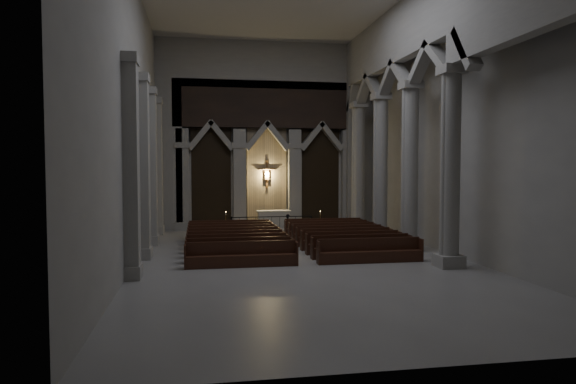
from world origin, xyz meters
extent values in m
plane|color=gray|center=(0.00, 0.00, 0.00)|extent=(24.00, 24.00, 0.00)
cube|color=#9C9992|center=(0.00, 12.00, 6.00)|extent=(14.00, 0.10, 12.00)
cube|color=#9C9992|center=(0.00, -12.00, 6.00)|extent=(14.00, 0.10, 12.00)
cube|color=#9C9992|center=(-7.00, 0.00, 6.00)|extent=(0.10, 24.00, 12.00)
cube|color=#9C9992|center=(7.00, 0.00, 6.00)|extent=(0.10, 24.00, 12.00)
cube|color=#9C9991|center=(-5.40, 11.50, 3.20)|extent=(0.80, 0.50, 6.40)
cube|color=#9C9991|center=(-5.40, 11.50, 0.25)|extent=(1.05, 0.70, 0.50)
cube|color=#9C9991|center=(-5.40, 11.50, 5.35)|extent=(1.00, 0.65, 0.35)
cube|color=#9C9991|center=(-1.80, 11.50, 3.20)|extent=(0.80, 0.50, 6.40)
cube|color=#9C9991|center=(-1.80, 11.50, 0.25)|extent=(1.05, 0.70, 0.50)
cube|color=#9C9991|center=(-1.80, 11.50, 5.35)|extent=(1.00, 0.65, 0.35)
cube|color=#9C9991|center=(1.80, 11.50, 3.20)|extent=(0.80, 0.50, 6.40)
cube|color=#9C9991|center=(1.80, 11.50, 0.25)|extent=(1.05, 0.70, 0.50)
cube|color=#9C9991|center=(1.80, 11.50, 5.35)|extent=(1.00, 0.65, 0.35)
cube|color=#9C9991|center=(5.40, 11.50, 3.20)|extent=(0.80, 0.50, 6.40)
cube|color=#9C9991|center=(5.40, 11.50, 0.25)|extent=(1.05, 0.70, 0.50)
cube|color=#9C9991|center=(5.40, 11.50, 5.35)|extent=(1.00, 0.65, 0.35)
cube|color=black|center=(-3.60, 11.85, 3.50)|extent=(2.60, 0.15, 7.00)
cube|color=tan|center=(0.00, 11.85, 3.50)|extent=(2.60, 0.15, 7.00)
cube|color=black|center=(3.60, 11.85, 3.50)|extent=(2.60, 0.15, 7.00)
cube|color=black|center=(0.00, 11.50, 8.00)|extent=(12.00, 0.50, 3.00)
cube|color=#9C9991|center=(-6.20, 11.50, 4.50)|extent=(1.60, 0.50, 9.00)
cube|color=#9C9991|center=(6.20, 11.50, 4.50)|extent=(1.60, 0.50, 9.00)
cube|color=#9C9991|center=(0.00, 11.50, 10.50)|extent=(14.00, 0.50, 3.00)
plane|color=#FCD471|center=(0.00, 11.82, 3.50)|extent=(1.50, 0.00, 1.50)
cube|color=#52351C|center=(0.00, 11.73, 3.50)|extent=(0.13, 0.08, 1.80)
cube|color=#52351C|center=(0.00, 11.73, 3.85)|extent=(1.10, 0.08, 0.13)
cube|color=tan|center=(0.00, 11.67, 3.45)|extent=(0.26, 0.10, 0.60)
sphere|color=tan|center=(0.00, 11.67, 3.85)|extent=(0.17, 0.17, 0.17)
cylinder|color=tan|center=(-0.26, 11.67, 3.82)|extent=(0.45, 0.08, 0.08)
cylinder|color=tan|center=(0.26, 11.67, 3.82)|extent=(0.45, 0.08, 0.08)
cube|color=#9C9991|center=(5.50, 9.50, 0.25)|extent=(1.00, 1.00, 0.50)
cylinder|color=#9C9991|center=(5.50, 9.50, 4.00)|extent=(0.70, 0.70, 7.50)
cube|color=#9C9991|center=(5.50, 9.50, 7.85)|extent=(0.95, 0.95, 0.35)
cube|color=#9C9991|center=(5.50, 5.50, 0.25)|extent=(1.00, 1.00, 0.50)
cylinder|color=#9C9991|center=(5.50, 5.50, 4.00)|extent=(0.70, 0.70, 7.50)
cube|color=#9C9991|center=(5.50, 5.50, 7.85)|extent=(0.95, 0.95, 0.35)
cube|color=#9C9991|center=(5.50, 1.50, 0.25)|extent=(1.00, 1.00, 0.50)
cylinder|color=#9C9991|center=(5.50, 1.50, 4.00)|extent=(0.70, 0.70, 7.50)
cube|color=#9C9991|center=(5.50, 1.50, 7.85)|extent=(0.95, 0.95, 0.35)
cube|color=#9C9991|center=(5.50, -2.50, 0.25)|extent=(1.00, 1.00, 0.50)
cylinder|color=#9C9991|center=(5.50, -2.50, 4.00)|extent=(0.70, 0.70, 7.50)
cube|color=#9C9991|center=(5.50, -2.50, 7.85)|extent=(0.95, 0.95, 0.35)
cube|color=#9C9991|center=(5.50, 0.00, 10.60)|extent=(0.55, 24.00, 2.80)
cube|color=#9C9991|center=(5.50, 11.40, 4.60)|extent=(0.55, 1.20, 9.20)
cube|color=#9C9991|center=(-6.75, 9.50, 0.25)|extent=(0.60, 1.00, 0.50)
cube|color=#9C9991|center=(-6.75, 9.50, 4.00)|extent=(0.50, 0.80, 7.50)
cube|color=#9C9991|center=(-6.75, 9.50, 7.85)|extent=(0.60, 1.00, 0.35)
cube|color=#9C9991|center=(-6.75, 5.50, 0.25)|extent=(0.60, 1.00, 0.50)
cube|color=#9C9991|center=(-6.75, 5.50, 4.00)|extent=(0.50, 0.80, 7.50)
cube|color=#9C9991|center=(-6.75, 5.50, 7.85)|extent=(0.60, 1.00, 0.35)
cube|color=#9C9991|center=(-6.75, 1.50, 0.25)|extent=(0.60, 1.00, 0.50)
cube|color=#9C9991|center=(-6.75, 1.50, 4.00)|extent=(0.50, 0.80, 7.50)
cube|color=#9C9991|center=(-6.75, 1.50, 7.85)|extent=(0.60, 1.00, 0.35)
cube|color=#9C9991|center=(-6.75, -2.50, 0.25)|extent=(0.60, 1.00, 0.50)
cube|color=#9C9991|center=(-6.75, -2.50, 4.00)|extent=(0.50, 0.80, 7.50)
cube|color=#9C9991|center=(-6.75, -2.50, 7.85)|extent=(0.60, 1.00, 0.35)
cube|color=#9C9991|center=(0.00, 10.60, 0.07)|extent=(8.50, 2.60, 0.15)
cube|color=#BAB4A3|center=(0.27, 10.57, 0.67)|extent=(1.97, 0.76, 1.04)
cube|color=white|center=(0.27, 10.57, 1.21)|extent=(2.13, 0.85, 0.04)
cube|color=black|center=(0.00, 9.46, 0.94)|extent=(4.93, 0.05, 0.05)
cube|color=black|center=(-2.47, 9.46, 0.49)|extent=(0.09, 0.09, 0.99)
cube|color=black|center=(2.47, 9.46, 0.49)|extent=(0.09, 0.09, 0.99)
cylinder|color=black|center=(-1.97, 9.46, 0.46)|extent=(0.02, 0.02, 0.91)
cylinder|color=black|center=(-1.48, 9.46, 0.46)|extent=(0.02, 0.02, 0.91)
cylinder|color=black|center=(-0.99, 9.46, 0.46)|extent=(0.02, 0.02, 0.91)
cylinder|color=black|center=(-0.49, 9.46, 0.46)|extent=(0.02, 0.02, 0.91)
cylinder|color=black|center=(0.00, 9.46, 0.46)|extent=(0.02, 0.02, 0.91)
cylinder|color=black|center=(0.49, 9.46, 0.46)|extent=(0.02, 0.02, 0.91)
cylinder|color=black|center=(0.99, 9.46, 0.46)|extent=(0.02, 0.02, 0.91)
cylinder|color=black|center=(1.48, 9.46, 0.46)|extent=(0.02, 0.02, 0.91)
cylinder|color=black|center=(1.97, 9.46, 0.46)|extent=(0.02, 0.02, 0.91)
cylinder|color=olive|center=(-2.79, 9.78, 0.02)|extent=(0.22, 0.22, 0.04)
cylinder|color=olive|center=(-2.79, 9.78, 0.54)|extent=(0.03, 0.03, 1.03)
cylinder|color=olive|center=(-2.79, 9.78, 1.05)|extent=(0.11, 0.11, 0.02)
cylinder|color=#EEE3C8|center=(-2.79, 9.78, 1.15)|extent=(0.04, 0.04, 0.18)
sphere|color=#FAC157|center=(-2.79, 9.78, 1.25)|extent=(0.04, 0.04, 0.04)
cylinder|color=olive|center=(3.10, 9.67, 0.02)|extent=(0.21, 0.21, 0.04)
cylinder|color=olive|center=(3.10, 9.67, 0.51)|extent=(0.03, 0.03, 0.99)
cylinder|color=olive|center=(3.10, 9.67, 1.01)|extent=(0.10, 0.10, 0.02)
cylinder|color=#EEE3C8|center=(3.10, 9.67, 1.10)|extent=(0.04, 0.04, 0.17)
sphere|color=#FAC157|center=(3.10, 9.67, 1.20)|extent=(0.04, 0.04, 0.04)
cube|color=black|center=(-2.70, 7.13, 0.24)|extent=(4.49, 0.43, 0.48)
cube|color=black|center=(-2.70, 7.34, 0.75)|extent=(4.49, 0.07, 0.53)
cube|color=black|center=(-4.94, 7.13, 0.48)|extent=(0.06, 0.48, 0.96)
cube|color=black|center=(-0.46, 7.13, 0.48)|extent=(0.06, 0.48, 0.96)
cube|color=black|center=(2.70, 7.13, 0.24)|extent=(4.49, 0.43, 0.48)
cube|color=black|center=(2.70, 7.34, 0.75)|extent=(4.49, 0.07, 0.53)
cube|color=black|center=(0.46, 7.13, 0.48)|extent=(0.06, 0.48, 0.96)
cube|color=black|center=(4.94, 7.13, 0.48)|extent=(0.06, 0.48, 0.96)
cube|color=black|center=(-2.70, 5.96, 0.24)|extent=(4.49, 0.43, 0.48)
cube|color=black|center=(-2.70, 6.17, 0.75)|extent=(4.49, 0.07, 0.53)
cube|color=black|center=(-4.94, 5.96, 0.48)|extent=(0.06, 0.48, 0.96)
cube|color=black|center=(-0.46, 5.96, 0.48)|extent=(0.06, 0.48, 0.96)
cube|color=black|center=(2.70, 5.96, 0.24)|extent=(4.49, 0.43, 0.48)
cube|color=black|center=(2.70, 6.17, 0.75)|extent=(4.49, 0.07, 0.53)
cube|color=black|center=(0.46, 5.96, 0.48)|extent=(0.06, 0.48, 0.96)
cube|color=black|center=(4.94, 5.96, 0.48)|extent=(0.06, 0.48, 0.96)
cube|color=black|center=(-2.70, 4.79, 0.24)|extent=(4.49, 0.43, 0.48)
cube|color=black|center=(-2.70, 5.00, 0.75)|extent=(4.49, 0.07, 0.53)
cube|color=black|center=(-4.94, 4.79, 0.48)|extent=(0.06, 0.48, 0.96)
cube|color=black|center=(-0.46, 4.79, 0.48)|extent=(0.06, 0.48, 0.96)
cube|color=black|center=(2.70, 4.79, 0.24)|extent=(4.49, 0.43, 0.48)
cube|color=black|center=(2.70, 5.00, 0.75)|extent=(4.49, 0.07, 0.53)
cube|color=black|center=(0.46, 4.79, 0.48)|extent=(0.06, 0.48, 0.96)
cube|color=black|center=(4.94, 4.79, 0.48)|extent=(0.06, 0.48, 0.96)
cube|color=black|center=(-2.70, 3.62, 0.24)|extent=(4.49, 0.43, 0.48)
cube|color=black|center=(-2.70, 3.83, 0.75)|extent=(4.49, 0.07, 0.53)
cube|color=black|center=(-4.94, 3.62, 0.48)|extent=(0.06, 0.48, 0.96)
cube|color=black|center=(-0.46, 3.62, 0.48)|extent=(0.06, 0.48, 0.96)
cube|color=black|center=(2.70, 3.62, 0.24)|extent=(4.49, 0.43, 0.48)
cube|color=black|center=(2.70, 3.83, 0.75)|extent=(4.49, 0.07, 0.53)
cube|color=black|center=(0.46, 3.62, 0.48)|extent=(0.06, 0.48, 0.96)
cube|color=black|center=(4.94, 3.62, 0.48)|extent=(0.06, 0.48, 0.96)
cube|color=black|center=(-2.70, 2.45, 0.24)|extent=(4.49, 0.43, 0.48)
cube|color=black|center=(-2.70, 2.66, 0.75)|extent=(4.49, 0.07, 0.53)
cube|color=black|center=(-4.94, 2.45, 0.48)|extent=(0.06, 0.48, 0.96)
cube|color=black|center=(-0.46, 2.45, 0.48)|extent=(0.06, 0.48, 0.96)
cube|color=black|center=(2.70, 2.45, 0.24)|extent=(4.49, 0.43, 0.48)
cube|color=black|center=(2.70, 2.66, 0.75)|extent=(4.49, 0.07, 0.53)
cube|color=black|center=(0.46, 2.45, 0.48)|extent=(0.06, 0.48, 0.96)
cube|color=black|center=(4.94, 2.45, 0.48)|extent=(0.06, 0.48, 0.96)
cube|color=black|center=(-2.70, 1.28, 0.24)|extent=(4.49, 0.43, 0.48)
cube|color=black|center=(-2.70, 1.49, 0.75)|extent=(4.49, 0.07, 0.53)
cube|color=black|center=(-4.94, 1.28, 0.48)|extent=(0.06, 0.48, 0.96)
cube|color=black|center=(-0.46, 1.28, 0.48)|extent=(0.06, 0.48, 0.96)
cube|color=black|center=(2.70, 1.28, 0.24)|extent=(4.49, 0.43, 0.48)
cube|color=black|center=(2.70, 1.49, 0.75)|extent=(4.49, 0.07, 0.53)
cube|color=black|center=(0.46, 1.28, 0.48)|extent=(0.06, 0.48, 0.96)
cube|color=black|center=(4.94, 1.28, 0.48)|extent=(0.06, 0.48, 0.96)
cube|color=black|center=(-2.70, 0.11, 0.24)|extent=(4.49, 0.43, 0.48)
cube|color=black|center=(-2.70, 0.32, 0.75)|extent=(4.49, 0.07, 0.53)
cube|color=black|center=(-4.94, 0.11, 0.48)|extent=(0.06, 0.48, 0.96)
cube|color=black|center=(-0.46, 0.11, 0.48)|extent=(0.06, 0.48, 0.96)
cube|color=black|center=(2.70, 0.11, 0.24)|extent=(4.49, 0.43, 0.48)
cube|color=black|center=(2.70, 0.32, 0.75)|extent=(4.49, 0.07, 0.53)
cube|color=black|center=(0.46, 0.11, 0.48)|extent=(0.06, 0.48, 0.96)
cube|color=black|center=(4.94, 0.11, 0.48)|extent=(0.06, 0.48, 0.96)
cube|color=black|center=(-2.70, -1.06, 0.24)|extent=(4.49, 0.43, 0.48)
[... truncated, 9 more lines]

